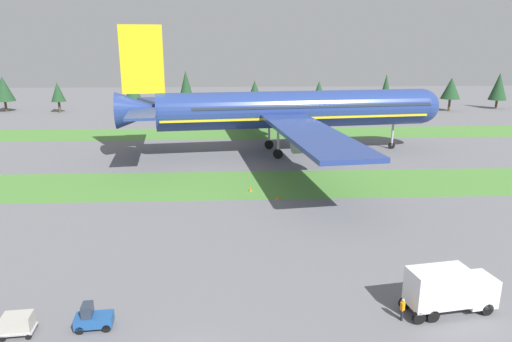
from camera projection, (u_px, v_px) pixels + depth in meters
grass_strip_near at (214, 185)px, 66.47m from camera, size 320.00×14.00×0.01m
grass_strip_far at (221, 133)px, 104.99m from camera, size 320.00×14.00×0.01m
airliner at (286, 109)px, 83.95m from camera, size 60.02×74.27×22.82m
baggage_tug at (93, 318)px, 32.55m from camera, size 2.71×1.53×1.97m
cargo_dolly_lead at (18, 323)px, 31.85m from camera, size 2.33×1.69×1.55m
catering_truck at (449, 288)px, 34.35m from camera, size 7.23×3.35×3.58m
ground_crew_marshaller at (402, 308)px, 33.57m from camera, size 0.36×0.53×1.74m
taxiway_marker_0 at (250, 189)px, 63.41m from camera, size 0.44×0.44×0.65m
taxiway_marker_1 at (278, 197)px, 60.10m from camera, size 0.44×0.44×0.59m
distant_tree_line at (217, 89)px, 138.86m from camera, size 179.04×11.16×12.31m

